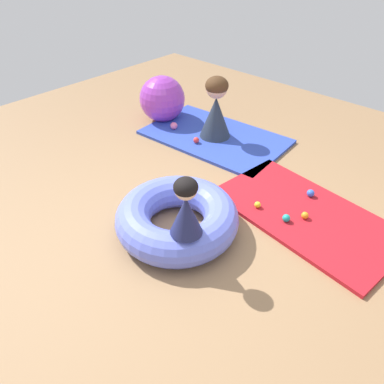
{
  "coord_description": "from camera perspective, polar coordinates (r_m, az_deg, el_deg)",
  "views": [
    {
      "loc": [
        1.84,
        -1.75,
        2.34
      ],
      "look_at": [
        0.03,
        0.21,
        0.34
      ],
      "focal_mm": 34.24,
      "sensor_mm": 36.0,
      "label": 1
    }
  ],
  "objects": [
    {
      "name": "exercise_ball_large",
      "position": [
        5.3,
        -4.65,
        14.25
      ],
      "size": [
        0.64,
        0.64,
        0.64
      ],
      "primitive_type": "sphere",
      "color": "purple",
      "rests_on": "ground"
    },
    {
      "name": "adult_seated",
      "position": [
        4.74,
        3.75,
        12.88
      ],
      "size": [
        0.49,
        0.49,
        0.79
      ],
      "rotation": [
        0.0,
        0.0,
        4.94
      ],
      "color": "#232D3D",
      "rests_on": "gym_mat_far_right"
    },
    {
      "name": "play_ball_teal",
      "position": [
        3.57,
        14.46,
        -3.95
      ],
      "size": [
        0.07,
        0.07,
        0.07
      ],
      "primitive_type": "sphere",
      "color": "teal",
      "rests_on": "gym_mat_far_left"
    },
    {
      "name": "ground_plane",
      "position": [
        3.45,
        -2.74,
        -5.93
      ],
      "size": [
        8.0,
        8.0,
        0.0
      ],
      "primitive_type": "plane",
      "color": "#93704C"
    },
    {
      "name": "play_ball_yellow",
      "position": [
        3.68,
        10.17,
        -1.96
      ],
      "size": [
        0.06,
        0.06,
        0.06
      ],
      "primitive_type": "sphere",
      "color": "yellow",
      "rests_on": "gym_mat_far_left"
    },
    {
      "name": "child_in_navy",
      "position": [
        2.8,
        -0.94,
        -2.42
      ],
      "size": [
        0.34,
        0.34,
        0.52
      ],
      "rotation": [
        0.0,
        0.0,
        2.77
      ],
      "color": "navy",
      "rests_on": "inflatable_cushion"
    },
    {
      "name": "play_ball_red",
      "position": [
        4.71,
        0.66,
        8.08
      ],
      "size": [
        0.08,
        0.08,
        0.08
      ],
      "primitive_type": "sphere",
      "color": "red",
      "rests_on": "gym_mat_far_right"
    },
    {
      "name": "inflatable_cushion",
      "position": [
        3.34,
        -2.34,
        -4.01
      ],
      "size": [
        1.12,
        1.12,
        0.32
      ],
      "primitive_type": "torus",
      "color": "#6070E5",
      "rests_on": "ground"
    },
    {
      "name": "play_ball_pink",
      "position": [
        5.05,
        -2.84,
        10.26
      ],
      "size": [
        0.1,
        0.1,
        0.1
      ],
      "primitive_type": "sphere",
      "color": "pink",
      "rests_on": "gym_mat_far_right"
    },
    {
      "name": "gym_mat_far_left",
      "position": [
        3.75,
        17.27,
        -3.33
      ],
      "size": [
        1.86,
        1.19,
        0.04
      ],
      "primitive_type": "cube",
      "rotation": [
        0.0,
        0.0,
        -0.12
      ],
      "color": "#B21923",
      "rests_on": "ground"
    },
    {
      "name": "play_ball_orange",
      "position": [
        3.65,
        17.18,
        -3.49
      ],
      "size": [
        0.07,
        0.07,
        0.07
      ],
      "primitive_type": "sphere",
      "color": "orange",
      "rests_on": "gym_mat_far_left"
    },
    {
      "name": "gym_mat_far_right",
      "position": [
        4.92,
        3.56,
        8.57
      ],
      "size": [
        1.9,
        1.25,
        0.04
      ],
      "primitive_type": "cube",
      "rotation": [
        0.0,
        0.0,
        0.08
      ],
      "color": "#2D47B7",
      "rests_on": "ground"
    },
    {
      "name": "play_ball_blue",
      "position": [
        3.95,
        17.99,
        -0.17
      ],
      "size": [
        0.08,
        0.08,
        0.08
      ],
      "primitive_type": "sphere",
      "color": "blue",
      "rests_on": "gym_mat_far_left"
    }
  ]
}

